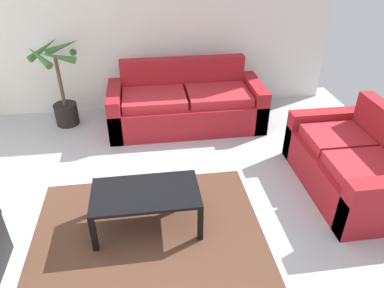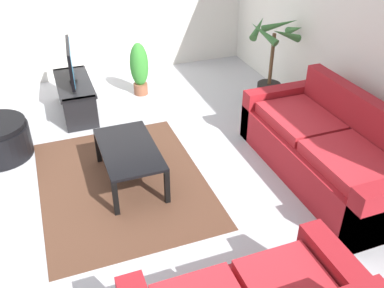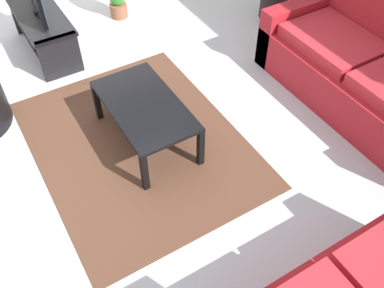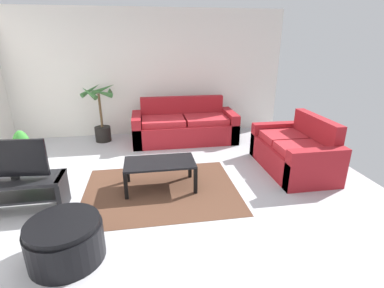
{
  "view_description": "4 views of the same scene",
  "coord_description": "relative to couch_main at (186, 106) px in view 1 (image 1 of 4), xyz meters",
  "views": [
    {
      "loc": [
        0.09,
        -2.38,
        2.58
      ],
      "look_at": [
        0.55,
        0.82,
        0.56
      ],
      "focal_mm": 33.83,
      "sensor_mm": 36.0,
      "label": 1
    },
    {
      "loc": [
        3.68,
        -0.39,
        2.78
      ],
      "look_at": [
        0.26,
        0.9,
        0.46
      ],
      "focal_mm": 39.63,
      "sensor_mm": 36.0,
      "label": 2
    },
    {
      "loc": [
        2.5,
        -0.73,
        2.76
      ],
      "look_at": [
        0.69,
        0.35,
        0.5
      ],
      "focal_mm": 39.84,
      "sensor_mm": 36.0,
      "label": 3
    },
    {
      "loc": [
        -0.13,
        -3.53,
        2.09
      ],
      "look_at": [
        0.51,
        0.36,
        0.63
      ],
      "focal_mm": 26.77,
      "sensor_mm": 36.0,
      "label": 4
    }
  ],
  "objects": [
    {
      "name": "potted_palm",
      "position": [
        -1.73,
        0.28,
        0.24
      ],
      "size": [
        0.73,
        0.74,
        1.22
      ],
      "color": "black",
      "rests_on": "ground"
    },
    {
      "name": "couch_main",
      "position": [
        0.0,
        0.0,
        0.0
      ],
      "size": [
        2.17,
        0.9,
        0.9
      ],
      "color": "maroon",
      "rests_on": "ground"
    },
    {
      "name": "couch_loveseat",
      "position": [
        1.62,
        -1.72,
        -0.0
      ],
      "size": [
        0.9,
        1.55,
        0.9
      ],
      "color": "maroon",
      "rests_on": "ground"
    },
    {
      "name": "wall_back",
      "position": [
        -0.66,
        0.72,
        1.05
      ],
      "size": [
        6.0,
        0.06,
        2.7
      ],
      "primitive_type": "cube",
      "color": "silver",
      "rests_on": "ground"
    },
    {
      "name": "ground_plane",
      "position": [
        -0.66,
        -2.28,
        -0.3
      ],
      "size": [
        6.6,
        6.6,
        0.0
      ],
      "primitive_type": "plane",
      "color": "#B2B2B7"
    },
    {
      "name": "coffee_table",
      "position": [
        -0.64,
        -2.0,
        0.06
      ],
      "size": [
        1.01,
        0.56,
        0.42
      ],
      "color": "black",
      "rests_on": "ground"
    },
    {
      "name": "area_rug",
      "position": [
        -0.64,
        -2.1,
        -0.3
      ],
      "size": [
        2.2,
        1.7,
        0.01
      ],
      "primitive_type": "cube",
      "color": "#513323",
      "rests_on": "ground"
    }
  ]
}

